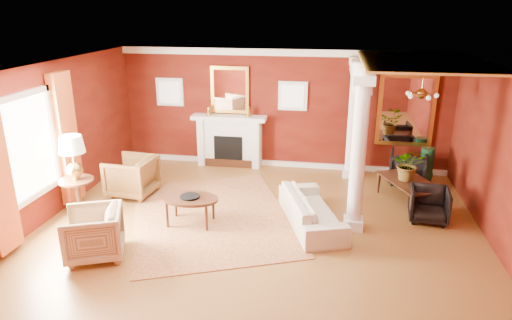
% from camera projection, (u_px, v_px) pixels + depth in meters
% --- Properties ---
extents(ground, '(8.00, 8.00, 0.00)m').
position_uv_depth(ground, '(259.00, 228.00, 8.36)').
color(ground, brown).
rests_on(ground, ground).
extents(room_shell, '(8.04, 7.04, 2.92)m').
position_uv_depth(room_shell, '(259.00, 121.00, 7.70)').
color(room_shell, '#641C0D').
rests_on(room_shell, ground).
extents(fireplace, '(1.85, 0.42, 1.29)m').
position_uv_depth(fireplace, '(229.00, 141.00, 11.45)').
color(fireplace, white).
rests_on(fireplace, ground).
extents(overmantel_mirror, '(0.95, 0.07, 1.15)m').
position_uv_depth(overmantel_mirror, '(230.00, 90.00, 11.17)').
color(overmantel_mirror, '#ECBC45').
rests_on(overmantel_mirror, fireplace).
extents(flank_window_left, '(0.70, 0.07, 0.70)m').
position_uv_depth(flank_window_left, '(170.00, 92.00, 11.46)').
color(flank_window_left, white).
rests_on(flank_window_left, room_shell).
extents(flank_window_right, '(0.70, 0.07, 0.70)m').
position_uv_depth(flank_window_right, '(293.00, 96.00, 10.96)').
color(flank_window_right, white).
rests_on(flank_window_right, room_shell).
extents(left_window, '(0.21, 2.55, 2.60)m').
position_uv_depth(left_window, '(34.00, 153.00, 7.96)').
color(left_window, white).
rests_on(left_window, room_shell).
extents(column_front, '(0.36, 0.36, 2.80)m').
position_uv_depth(column_front, '(358.00, 154.00, 7.90)').
color(column_front, white).
rests_on(column_front, ground).
extents(column_back, '(0.36, 0.36, 2.80)m').
position_uv_depth(column_back, '(354.00, 118.00, 10.41)').
color(column_back, white).
rests_on(column_back, ground).
extents(header_beam, '(0.30, 3.20, 0.32)m').
position_uv_depth(header_beam, '(360.00, 72.00, 9.00)').
color(header_beam, white).
rests_on(header_beam, column_front).
extents(amber_ceiling, '(2.30, 3.40, 0.04)m').
position_uv_depth(amber_ceiling, '(423.00, 61.00, 8.59)').
color(amber_ceiling, '#EDAC45').
rests_on(amber_ceiling, room_shell).
extents(dining_mirror, '(1.30, 0.07, 1.70)m').
position_uv_depth(dining_mirror, '(406.00, 110.00, 10.60)').
color(dining_mirror, '#ECBC45').
rests_on(dining_mirror, room_shell).
extents(chandelier, '(0.60, 0.62, 0.75)m').
position_uv_depth(chandelier, '(421.00, 94.00, 8.83)').
color(chandelier, '#AC8436').
rests_on(chandelier, room_shell).
extents(crown_trim, '(8.00, 0.08, 0.16)m').
position_uv_depth(crown_trim, '(283.00, 52.00, 10.66)').
color(crown_trim, white).
rests_on(crown_trim, room_shell).
extents(base_trim, '(8.00, 0.08, 0.12)m').
position_uv_depth(base_trim, '(281.00, 164.00, 11.56)').
color(base_trim, white).
rests_on(base_trim, ground).
extents(rug, '(4.15, 4.67, 0.02)m').
position_uv_depth(rug, '(211.00, 216.00, 8.83)').
color(rug, maroon).
rests_on(rug, ground).
extents(sofa, '(1.24, 2.13, 0.80)m').
position_uv_depth(sofa, '(312.00, 205.00, 8.38)').
color(sofa, beige).
rests_on(sofa, ground).
extents(armchair_leopard, '(0.93, 0.98, 0.93)m').
position_uv_depth(armchair_leopard, '(132.00, 174.00, 9.68)').
color(armchair_leopard, black).
rests_on(armchair_leopard, ground).
extents(armchair_stripe, '(1.09, 1.12, 0.90)m').
position_uv_depth(armchair_stripe, '(93.00, 231.00, 7.30)').
color(armchair_stripe, tan).
rests_on(armchair_stripe, ground).
extents(coffee_table, '(1.06, 1.06, 0.53)m').
position_uv_depth(coffee_table, '(190.00, 200.00, 8.38)').
color(coffee_table, black).
rests_on(coffee_table, ground).
extents(coffee_book, '(0.16, 0.08, 0.22)m').
position_uv_depth(coffee_book, '(185.00, 193.00, 8.27)').
color(coffee_book, black).
rests_on(coffee_book, coffee_table).
extents(side_table, '(0.64, 0.64, 1.61)m').
position_uv_depth(side_table, '(74.00, 162.00, 8.51)').
color(side_table, black).
rests_on(side_table, ground).
extents(dining_table, '(1.02, 1.48, 0.78)m').
position_uv_depth(dining_table, '(410.00, 185.00, 9.31)').
color(dining_table, black).
rests_on(dining_table, ground).
extents(dining_chair_near, '(0.75, 0.71, 0.71)m').
position_uv_depth(dining_chair_near, '(429.00, 203.00, 8.56)').
color(dining_chair_near, black).
rests_on(dining_chair_near, ground).
extents(dining_chair_far, '(0.88, 0.84, 0.80)m').
position_uv_depth(dining_chair_far, '(408.00, 166.00, 10.38)').
color(dining_chair_far, black).
rests_on(dining_chair_far, ground).
extents(green_urn, '(0.34, 0.34, 0.81)m').
position_uv_depth(green_urn, '(426.00, 168.00, 10.50)').
color(green_urn, '#123A20').
rests_on(green_urn, ground).
extents(potted_plant, '(0.60, 0.67, 0.52)m').
position_uv_depth(potted_plant, '(410.00, 154.00, 9.14)').
color(potted_plant, '#26591E').
rests_on(potted_plant, dining_table).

